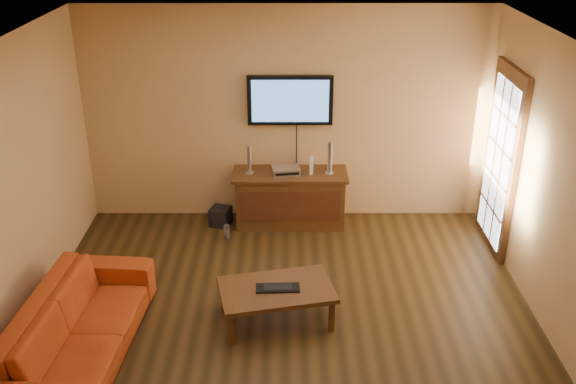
{
  "coord_description": "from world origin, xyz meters",
  "views": [
    {
      "loc": [
        0.02,
        -5.08,
        3.84
      ],
      "look_at": [
        0.03,
        0.8,
        1.1
      ],
      "focal_mm": 40.0,
      "sensor_mm": 36.0,
      "label": 1
    }
  ],
  "objects_px": {
    "media_console": "(290,198)",
    "av_receiver": "(286,170)",
    "speaker_left": "(249,161)",
    "bottle": "(227,232)",
    "game_console": "(312,165)",
    "coffee_table": "(277,292)",
    "speaker_right": "(330,160)",
    "sofa": "(76,319)",
    "subwoofer": "(221,216)",
    "television": "(290,100)",
    "keyboard": "(278,288)"
  },
  "relations": [
    {
      "from": "media_console",
      "to": "av_receiver",
      "type": "relative_size",
      "value": 4.17
    },
    {
      "from": "speaker_left",
      "to": "bottle",
      "type": "height_order",
      "value": "speaker_left"
    },
    {
      "from": "av_receiver",
      "to": "game_console",
      "type": "relative_size",
      "value": 1.74
    },
    {
      "from": "game_console",
      "to": "coffee_table",
      "type": "bearing_deg",
      "value": -94.48
    },
    {
      "from": "speaker_right",
      "to": "av_receiver",
      "type": "height_order",
      "value": "speaker_right"
    },
    {
      "from": "sofa",
      "to": "subwoofer",
      "type": "height_order",
      "value": "sofa"
    },
    {
      "from": "television",
      "to": "sofa",
      "type": "bearing_deg",
      "value": -123.69
    },
    {
      "from": "coffee_table",
      "to": "speaker_left",
      "type": "height_order",
      "value": "speaker_left"
    },
    {
      "from": "television",
      "to": "av_receiver",
      "type": "xyz_separation_m",
      "value": [
        -0.05,
        -0.24,
        -0.82
      ]
    },
    {
      "from": "av_receiver",
      "to": "bottle",
      "type": "relative_size",
      "value": 1.59
    },
    {
      "from": "coffee_table",
      "to": "speaker_left",
      "type": "relative_size",
      "value": 3.34
    },
    {
      "from": "television",
      "to": "subwoofer",
      "type": "height_order",
      "value": "television"
    },
    {
      "from": "coffee_table",
      "to": "speaker_right",
      "type": "height_order",
      "value": "speaker_right"
    },
    {
      "from": "subwoofer",
      "to": "keyboard",
      "type": "height_order",
      "value": "keyboard"
    },
    {
      "from": "media_console",
      "to": "speaker_left",
      "type": "relative_size",
      "value": 3.95
    },
    {
      "from": "sofa",
      "to": "keyboard",
      "type": "xyz_separation_m",
      "value": [
        1.78,
        0.53,
        -0.02
      ]
    },
    {
      "from": "media_console",
      "to": "sofa",
      "type": "bearing_deg",
      "value": -125.93
    },
    {
      "from": "speaker_right",
      "to": "sofa",
      "type": "bearing_deg",
      "value": -132.53
    },
    {
      "from": "speaker_left",
      "to": "coffee_table",
      "type": "bearing_deg",
      "value": -80.05
    },
    {
      "from": "av_receiver",
      "to": "sofa",
      "type": "bearing_deg",
      "value": -134.26
    },
    {
      "from": "sofa",
      "to": "game_console",
      "type": "distance_m",
      "value": 3.44
    },
    {
      "from": "speaker_left",
      "to": "game_console",
      "type": "bearing_deg",
      "value": 1.78
    },
    {
      "from": "speaker_left",
      "to": "speaker_right",
      "type": "bearing_deg",
      "value": -0.41
    },
    {
      "from": "sofa",
      "to": "speaker_right",
      "type": "relative_size",
      "value": 5.34
    },
    {
      "from": "subwoofer",
      "to": "speaker_right",
      "type": "bearing_deg",
      "value": 18.4
    },
    {
      "from": "speaker_left",
      "to": "subwoofer",
      "type": "height_order",
      "value": "speaker_left"
    },
    {
      "from": "coffee_table",
      "to": "keyboard",
      "type": "relative_size",
      "value": 2.81
    },
    {
      "from": "speaker_left",
      "to": "bottle",
      "type": "relative_size",
      "value": 1.68
    },
    {
      "from": "television",
      "to": "keyboard",
      "type": "distance_m",
      "value": 2.6
    },
    {
      "from": "av_receiver",
      "to": "keyboard",
      "type": "bearing_deg",
      "value": -101.02
    },
    {
      "from": "television",
      "to": "speaker_left",
      "type": "xyz_separation_m",
      "value": [
        -0.5,
        -0.24,
        -0.7
      ]
    },
    {
      "from": "av_receiver",
      "to": "subwoofer",
      "type": "bearing_deg",
      "value": 173.98
    },
    {
      "from": "media_console",
      "to": "keyboard",
      "type": "distance_m",
      "value": 2.1
    },
    {
      "from": "television",
      "to": "subwoofer",
      "type": "distance_m",
      "value": 1.71
    },
    {
      "from": "television",
      "to": "media_console",
      "type": "bearing_deg",
      "value": -90.0
    },
    {
      "from": "television",
      "to": "coffee_table",
      "type": "bearing_deg",
      "value": -93.44
    },
    {
      "from": "keyboard",
      "to": "coffee_table",
      "type": "bearing_deg",
      "value": 128.61
    },
    {
      "from": "speaker_left",
      "to": "av_receiver",
      "type": "relative_size",
      "value": 1.06
    },
    {
      "from": "media_console",
      "to": "subwoofer",
      "type": "relative_size",
      "value": 6.0
    },
    {
      "from": "subwoofer",
      "to": "media_console",
      "type": "bearing_deg",
      "value": 20.43
    },
    {
      "from": "television",
      "to": "sofa",
      "type": "xyz_separation_m",
      "value": [
        -1.91,
        -2.86,
        -1.14
      ]
    },
    {
      "from": "av_receiver",
      "to": "keyboard",
      "type": "relative_size",
      "value": 0.8
    },
    {
      "from": "subwoofer",
      "to": "sofa",
      "type": "bearing_deg",
      "value": -94.38
    },
    {
      "from": "coffee_table",
      "to": "speaker_right",
      "type": "xyz_separation_m",
      "value": [
        0.63,
        2.06,
        0.55
      ]
    },
    {
      "from": "speaker_left",
      "to": "keyboard",
      "type": "height_order",
      "value": "speaker_left"
    },
    {
      "from": "speaker_left",
      "to": "av_receiver",
      "type": "height_order",
      "value": "speaker_left"
    },
    {
      "from": "subwoofer",
      "to": "coffee_table",
      "type": "bearing_deg",
      "value": -52.63
    },
    {
      "from": "media_console",
      "to": "subwoofer",
      "type": "distance_m",
      "value": 0.92
    },
    {
      "from": "sofa",
      "to": "game_console",
      "type": "bearing_deg",
      "value": -35.59
    },
    {
      "from": "speaker_left",
      "to": "subwoofer",
      "type": "distance_m",
      "value": 0.84
    }
  ]
}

